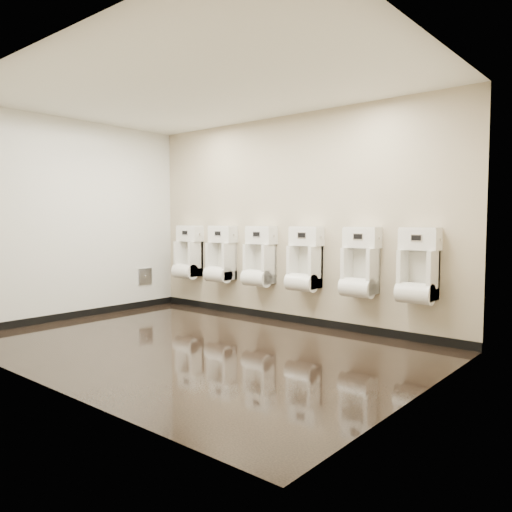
{
  "coord_description": "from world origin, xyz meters",
  "views": [
    {
      "loc": [
        3.99,
        -3.75,
        1.38
      ],
      "look_at": [
        0.39,
        0.55,
        0.99
      ],
      "focal_mm": 35.0,
      "sensor_mm": 36.0,
      "label": 1
    }
  ],
  "objects_px": {
    "access_panel": "(145,276)",
    "urinal_1": "(221,258)",
    "urinal_5": "(418,271)",
    "urinal_0": "(188,256)",
    "urinal_2": "(259,261)",
    "urinal_4": "(360,268)",
    "urinal_3": "(304,264)"
  },
  "relations": [
    {
      "from": "urinal_2",
      "to": "urinal_0",
      "type": "bearing_deg",
      "value": 180.0
    },
    {
      "from": "urinal_2",
      "to": "urinal_1",
      "type": "bearing_deg",
      "value": 180.0
    },
    {
      "from": "urinal_3",
      "to": "urinal_0",
      "type": "bearing_deg",
      "value": 180.0
    },
    {
      "from": "urinal_4",
      "to": "urinal_1",
      "type": "bearing_deg",
      "value": 180.0
    },
    {
      "from": "urinal_2",
      "to": "urinal_4",
      "type": "distance_m",
      "value": 1.57
    },
    {
      "from": "access_panel",
      "to": "urinal_0",
      "type": "height_order",
      "value": "urinal_0"
    },
    {
      "from": "urinal_3",
      "to": "urinal_4",
      "type": "height_order",
      "value": "same"
    },
    {
      "from": "urinal_5",
      "to": "urinal_4",
      "type": "bearing_deg",
      "value": 180.0
    },
    {
      "from": "urinal_0",
      "to": "urinal_2",
      "type": "relative_size",
      "value": 1.0
    },
    {
      "from": "urinal_2",
      "to": "urinal_4",
      "type": "height_order",
      "value": "same"
    },
    {
      "from": "urinal_1",
      "to": "urinal_4",
      "type": "xyz_separation_m",
      "value": [
        2.31,
        0.0,
        0.0
      ]
    },
    {
      "from": "access_panel",
      "to": "urinal_2",
      "type": "height_order",
      "value": "urinal_2"
    },
    {
      "from": "urinal_1",
      "to": "urinal_3",
      "type": "xyz_separation_m",
      "value": [
        1.51,
        0.0,
        0.0
      ]
    },
    {
      "from": "urinal_2",
      "to": "urinal_3",
      "type": "xyz_separation_m",
      "value": [
        0.76,
        0.0,
        0.0
      ]
    },
    {
      "from": "urinal_1",
      "to": "urinal_4",
      "type": "bearing_deg",
      "value": 0.0
    },
    {
      "from": "urinal_3",
      "to": "urinal_2",
      "type": "bearing_deg",
      "value": 180.0
    },
    {
      "from": "urinal_0",
      "to": "urinal_5",
      "type": "height_order",
      "value": "same"
    },
    {
      "from": "urinal_1",
      "to": "urinal_5",
      "type": "distance_m",
      "value": 3.02
    },
    {
      "from": "urinal_0",
      "to": "urinal_1",
      "type": "bearing_deg",
      "value": 0.0
    },
    {
      "from": "urinal_1",
      "to": "urinal_2",
      "type": "xyz_separation_m",
      "value": [
        0.75,
        0.0,
        0.0
      ]
    },
    {
      "from": "urinal_0",
      "to": "urinal_5",
      "type": "xyz_separation_m",
      "value": [
        3.74,
        0.0,
        0.0
      ]
    },
    {
      "from": "urinal_1",
      "to": "urinal_5",
      "type": "xyz_separation_m",
      "value": [
        3.02,
        0.0,
        0.0
      ]
    },
    {
      "from": "urinal_3",
      "to": "urinal_5",
      "type": "relative_size",
      "value": 1.0
    },
    {
      "from": "urinal_2",
      "to": "access_panel",
      "type": "bearing_deg",
      "value": -168.85
    },
    {
      "from": "urinal_2",
      "to": "urinal_4",
      "type": "xyz_separation_m",
      "value": [
        1.57,
        0.0,
        0.0
      ]
    },
    {
      "from": "urinal_2",
      "to": "urinal_3",
      "type": "distance_m",
      "value": 0.76
    },
    {
      "from": "access_panel",
      "to": "urinal_1",
      "type": "xyz_separation_m",
      "value": [
        1.3,
        0.4,
        0.32
      ]
    },
    {
      "from": "access_panel",
      "to": "urinal_4",
      "type": "xyz_separation_m",
      "value": [
        3.61,
        0.4,
        0.32
      ]
    },
    {
      "from": "access_panel",
      "to": "urinal_1",
      "type": "distance_m",
      "value": 1.4
    },
    {
      "from": "access_panel",
      "to": "urinal_1",
      "type": "bearing_deg",
      "value": 17.24
    },
    {
      "from": "urinal_0",
      "to": "urinal_2",
      "type": "bearing_deg",
      "value": 0.0
    },
    {
      "from": "urinal_2",
      "to": "urinal_5",
      "type": "bearing_deg",
      "value": 0.0
    }
  ]
}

